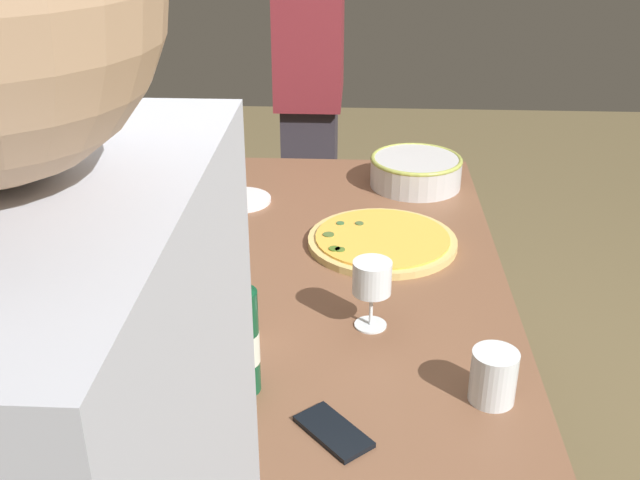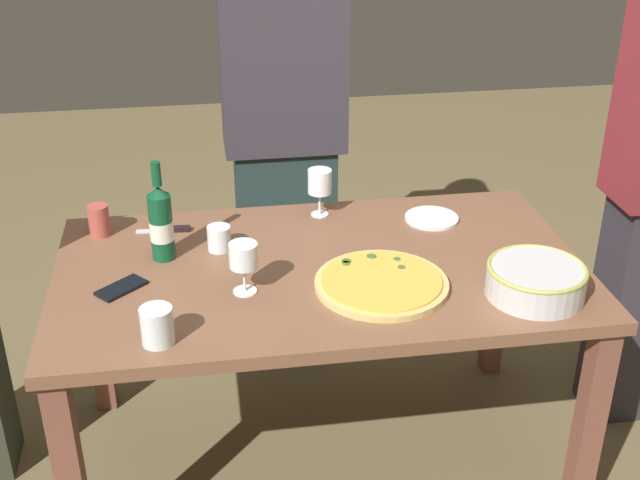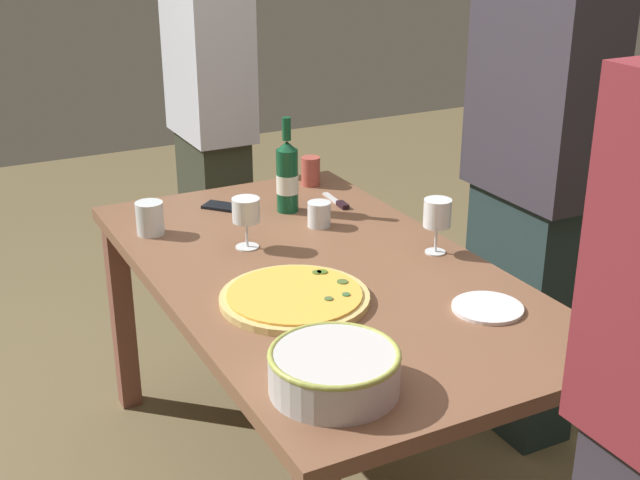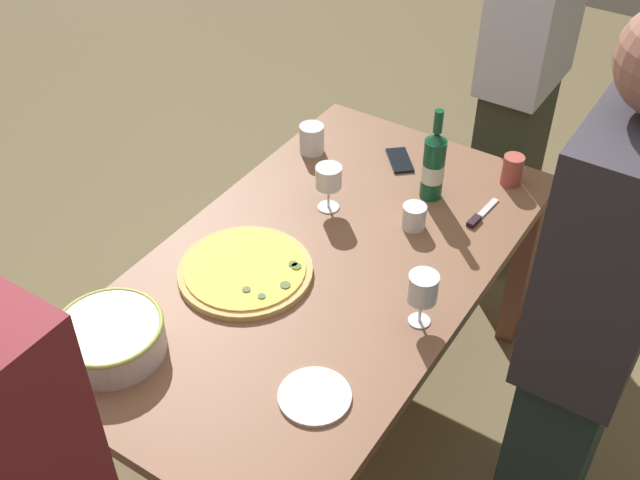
% 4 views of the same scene
% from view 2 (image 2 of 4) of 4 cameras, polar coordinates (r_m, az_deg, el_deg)
% --- Properties ---
extents(ground_plane, '(8.00, 8.00, 0.00)m').
position_cam_2_polar(ground_plane, '(2.93, 0.00, -14.68)').
color(ground_plane, brown).
extents(dining_table, '(1.60, 0.90, 0.75)m').
position_cam_2_polar(dining_table, '(2.54, 0.00, -3.60)').
color(dining_table, brown).
rests_on(dining_table, ground).
extents(pizza, '(0.39, 0.39, 0.03)m').
position_cam_2_polar(pizza, '(2.38, 4.29, -3.01)').
color(pizza, '#D4B669').
rests_on(pizza, dining_table).
extents(serving_bowl, '(0.28, 0.28, 0.09)m').
position_cam_2_polar(serving_bowl, '(2.40, 14.78, -2.67)').
color(serving_bowl, silver).
rests_on(serving_bowl, dining_table).
extents(wine_bottle, '(0.07, 0.07, 0.32)m').
position_cam_2_polar(wine_bottle, '(2.53, -11.00, 1.21)').
color(wine_bottle, '#0F4929').
rests_on(wine_bottle, dining_table).
extents(wine_glass_near_pizza, '(0.08, 0.08, 0.15)m').
position_cam_2_polar(wine_glass_near_pizza, '(2.31, -5.35, -1.18)').
color(wine_glass_near_pizza, white).
rests_on(wine_glass_near_pizza, dining_table).
extents(wine_glass_by_bottle, '(0.08, 0.08, 0.16)m').
position_cam_2_polar(wine_glass_by_bottle, '(2.76, -0.02, 4.02)').
color(wine_glass_by_bottle, white).
rests_on(wine_glass_by_bottle, dining_table).
extents(cup_amber, '(0.07, 0.07, 0.08)m').
position_cam_2_polar(cup_amber, '(2.59, -7.02, 0.13)').
color(cup_amber, white).
rests_on(cup_amber, dining_table).
extents(cup_ceramic, '(0.07, 0.07, 0.10)m').
position_cam_2_polar(cup_ceramic, '(2.75, -15.11, 1.33)').
color(cup_ceramic, '#AF4B40').
rests_on(cup_ceramic, dining_table).
extents(cup_spare, '(0.09, 0.09, 0.10)m').
position_cam_2_polar(cup_spare, '(2.16, -11.25, -5.86)').
color(cup_spare, white).
rests_on(cup_spare, dining_table).
extents(side_plate, '(0.18, 0.18, 0.01)m').
position_cam_2_polar(side_plate, '(2.80, 7.77, 1.52)').
color(side_plate, white).
rests_on(side_plate, dining_table).
extents(cell_phone, '(0.15, 0.15, 0.01)m').
position_cam_2_polar(cell_phone, '(2.44, -13.64, -3.26)').
color(cell_phone, black).
rests_on(cell_phone, dining_table).
extents(pizza_knife, '(0.18, 0.04, 0.02)m').
position_cam_2_polar(pizza_knife, '(2.74, -10.32, 0.71)').
color(pizza_knife, silver).
rests_on(pizza_knife, dining_table).
extents(person_guest_left, '(0.45, 0.24, 1.72)m').
position_cam_2_polar(person_guest_left, '(3.14, -2.51, 6.93)').
color(person_guest_left, '#203231').
rests_on(person_guest_left, ground).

